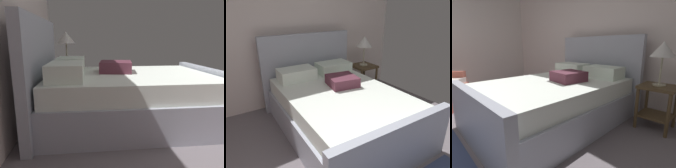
% 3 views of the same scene
% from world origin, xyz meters
% --- Properties ---
extents(bed, '(1.66, 2.27, 1.28)m').
position_xyz_m(bed, '(0.44, 1.56, 0.35)').
color(bed, '#A5AAB8').
rests_on(bed, ground).
extents(nightstand_right, '(0.44, 0.44, 0.60)m').
position_xyz_m(nightstand_right, '(1.56, 2.34, 0.40)').
color(nightstand_right, brown).
rests_on(nightstand_right, ground).
extents(table_lamp_right, '(0.31, 0.31, 0.57)m').
position_xyz_m(table_lamp_right, '(1.56, 2.34, 1.06)').
color(table_lamp_right, '#B7B293').
rests_on(table_lamp_right, nightstand_right).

